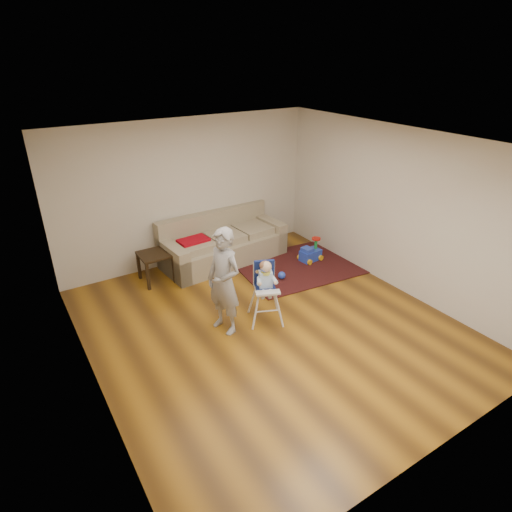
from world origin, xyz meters
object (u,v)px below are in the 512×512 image
side_table (156,267)px  adult (224,282)px  toy_ball (282,275)px  high_chair (266,292)px  sofa (224,239)px  ride_on_toy (311,250)px

side_table → adult: size_ratio=0.33×
side_table → toy_ball: side_table is taller
toy_ball → high_chair: high_chair is taller
sofa → adult: (-1.07, -2.01, 0.34)m
sofa → adult: bearing=-122.3°
sofa → adult: adult is taller
side_table → high_chair: high_chair is taller
sofa → toy_ball: bearing=-72.0°
side_table → adult: bearing=-80.5°
sofa → toy_ball: size_ratio=17.74×
side_table → adult: adult is taller
sofa → toy_ball: 1.38m
toy_ball → high_chair: bearing=-136.6°
side_table → adult: 2.05m
adult → high_chair: bearing=63.2°
toy_ball → adult: size_ratio=0.09×
sofa → ride_on_toy: 1.70m
side_table → adult: (0.33, -1.95, 0.53)m
sofa → high_chair: 2.17m
adult → ride_on_toy: bearing=97.4°
ride_on_toy → high_chair: 2.23m
toy_ball → high_chair: (-0.94, -0.89, 0.40)m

